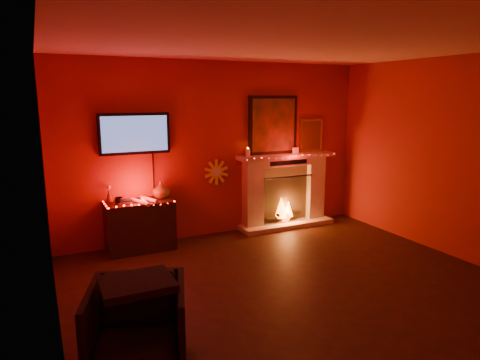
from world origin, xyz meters
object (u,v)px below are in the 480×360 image
object	(u,v)px
tv	(135,134)
armchair	(138,326)
fireplace	(284,184)
console_table	(141,223)
sunburst_clock	(216,172)

from	to	relation	value
tv	armchair	bearing A→B (deg)	-102.68
fireplace	tv	world-z (taller)	fireplace
tv	console_table	xyz separation A→B (m)	(-0.01, -0.19, -1.26)
tv	fireplace	bearing A→B (deg)	-1.50
fireplace	tv	size ratio (longest dim) A/B	1.76
armchair	console_table	bearing A→B (deg)	94.41
fireplace	armchair	xyz separation A→B (m)	(-3.09, -2.83, -0.37)
fireplace	sunburst_clock	world-z (taller)	fireplace
fireplace	console_table	xyz separation A→B (m)	(-2.45, -0.13, -0.34)
armchair	tv	bearing A→B (deg)	94.99
tv	armchair	world-z (taller)	tv
sunburst_clock	tv	bearing A→B (deg)	-178.76
fireplace	tv	distance (m)	2.61
fireplace	sunburst_clock	distance (m)	1.23
sunburst_clock	console_table	xyz separation A→B (m)	(-1.26, -0.22, -0.61)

